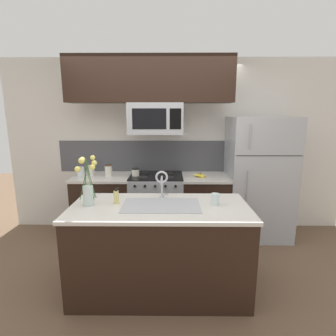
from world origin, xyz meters
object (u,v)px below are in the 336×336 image
Objects in this scene: storage_jar_short at (109,170)px; storage_jar_squat at (136,173)px; storage_jar_medium at (91,170)px; banana_bunch at (200,176)px; dish_soap_bottle at (116,197)px; flower_vase at (88,188)px; drinking_glass at (215,199)px; refrigerator at (258,178)px; sink_faucet at (162,181)px; stove_range at (157,205)px; storage_jar_tall at (81,172)px; microwave at (156,119)px.

storage_jar_short is 0.39m from storage_jar_squat.
storage_jar_medium is at bearing 171.16° from storage_jar_short.
storage_jar_medium is at bearing 176.88° from banana_bunch.
dish_soap_bottle is 0.29m from flower_vase.
drinking_glass is at bearing 1.20° from flower_vase.
storage_jar_squat is (-1.78, -0.06, 0.09)m from refrigerator.
storage_jar_medium is 1.52m from sink_faucet.
storage_jar_medium is 0.31× the size of flower_vase.
storage_jar_short is at bearing 106.57° from dish_soap_bottle.
refrigerator is at bearing 1.78° from storage_jar_squat.
storage_jar_short reaches higher than drinking_glass.
refrigerator is 10.64× the size of dish_soap_bottle.
refrigerator is at bearing 0.77° from stove_range.
refrigerator is 5.74× the size of sink_faucet.
storage_jar_squat is at bearing 112.29° from sink_faucet.
storage_jar_tall is 0.28× the size of flower_vase.
dish_soap_bottle reaches higher than stove_range.
banana_bunch is at bearing -1.92° from storage_jar_short.
banana_bunch is 0.39× the size of flower_vase.
storage_jar_short is 1.44× the size of storage_jar_squat.
storage_jar_squat reaches higher than stove_range.
stove_range is 0.87m from storage_jar_short.
flower_vase is at bearing -148.77° from refrigerator.
refrigerator is (1.48, 0.02, 0.42)m from stove_range.
storage_jar_tall reaches higher than storage_jar_squat.
stove_range is at bearing 1.45° from storage_jar_short.
banana_bunch is at bearing -5.58° from stove_range.
banana_bunch is 0.62× the size of sink_faucet.
microwave reaches higher than storage_jar_tall.
flower_vase is at bearing -168.74° from dish_soap_bottle.
flower_vase reaches higher than storage_jar_medium.
storage_jar_medium is at bearing 179.88° from refrigerator.
dish_soap_bottle is (0.35, -1.17, -0.02)m from storage_jar_short.
sink_faucet is at bearing -67.71° from storage_jar_squat.
microwave is at bearing 73.83° from dish_soap_bottle.
microwave is 4.85× the size of storage_jar_medium.
sink_faucet is 0.58m from drinking_glass.
sink_faucet is 0.75m from flower_vase.
storage_jar_medium is 1.30× the size of storage_jar_squat.
storage_jar_squat is at bearing -178.22° from refrigerator.
storage_jar_tall is at bearing -179.93° from storage_jar_squat.
refrigerator is 1.78m from storage_jar_squat.
banana_bunch is 1.12m from sink_faucet.
dish_soap_bottle is (-1.82, -1.21, 0.10)m from refrigerator.
storage_jar_tall is at bearing -179.19° from microwave.
drinking_glass is (0.65, -1.22, 0.51)m from stove_range.
stove_range is 4.91× the size of banana_bunch.
flower_vase is (-0.60, -1.24, 0.62)m from stove_range.
storage_jar_short is at bearing -8.84° from storage_jar_medium.
banana_bunch is (0.93, -0.03, -0.04)m from storage_jar_squat.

